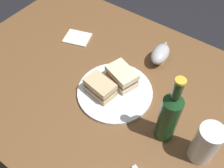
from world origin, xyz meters
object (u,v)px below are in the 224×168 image
sandwich_half_left (122,76)px  cider_bottle (169,116)px  sandwich_half_right (101,88)px  gravy_boat (160,54)px  plate (115,92)px  napkin (77,38)px  pint_glass (205,145)px

sandwich_half_left → cider_bottle: cider_bottle is taller
sandwich_half_right → gravy_boat: sandwich_half_right is taller
plate → napkin: size_ratio=2.55×
sandwich_half_right → cider_bottle: 0.27m
pint_glass → gravy_boat: (0.30, -0.29, -0.02)m
sandwich_half_right → napkin: 0.34m
gravy_boat → napkin: gravy_boat is taller
cider_bottle → napkin: cider_bottle is taller
gravy_boat → pint_glass: bearing=136.5°
plate → gravy_boat: (-0.05, -0.24, 0.04)m
sandwich_half_right → napkin: bearing=-33.9°
sandwich_half_left → sandwich_half_right: size_ratio=1.12×
plate → sandwich_half_left: bearing=-85.2°
pint_glass → gravy_boat: bearing=-43.5°
sandwich_half_left → cider_bottle: 0.26m
gravy_boat → napkin: 0.38m
sandwich_half_left → pint_glass: 0.37m
sandwich_half_right → pint_glass: 0.39m
sandwich_half_right → pint_glass: (-0.39, 0.01, 0.02)m
sandwich_half_right → napkin: (0.28, -0.19, -0.04)m
pint_glass → gravy_boat: 0.42m
sandwich_half_right → cider_bottle: bearing=178.2°
plate → gravy_boat: bearing=-102.5°
sandwich_half_left → gravy_boat: (-0.06, -0.19, -0.00)m
gravy_boat → plate: bearing=77.5°
sandwich_half_left → pint_glass: (-0.36, 0.09, 0.02)m
gravy_boat → cider_bottle: bearing=121.5°
napkin → sandwich_half_left: bearing=162.1°
sandwich_half_right → napkin: sandwich_half_right is taller
pint_glass → cider_bottle: 0.13m
sandwich_half_left → cider_bottle: bearing=157.7°
pint_glass → napkin: size_ratio=1.39×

